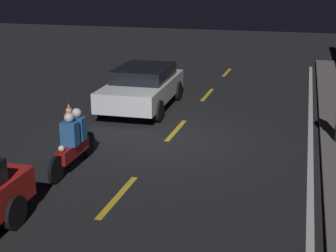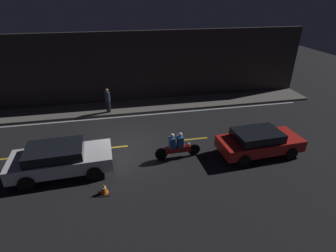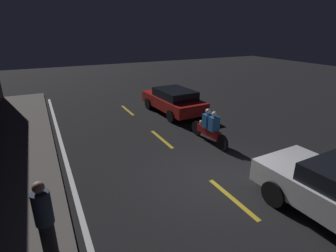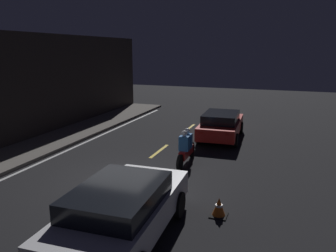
{
  "view_description": "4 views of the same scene",
  "coord_description": "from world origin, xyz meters",
  "views": [
    {
      "loc": [
        11.52,
        3.41,
        4.29
      ],
      "look_at": [
        0.87,
        0.3,
        0.74
      ],
      "focal_mm": 50.0,
      "sensor_mm": 36.0,
      "label": 1
    },
    {
      "loc": [
        -0.3,
        -12.23,
        7.41
      ],
      "look_at": [
        2.1,
        -0.55,
        1.27
      ],
      "focal_mm": 28.0,
      "sensor_mm": 36.0,
      "label": 2
    },
    {
      "loc": [
        -5.54,
        4.2,
        4.32
      ],
      "look_at": [
        2.87,
        0.02,
        0.8
      ],
      "focal_mm": 28.0,
      "sensor_mm": 36.0,
      "label": 3
    },
    {
      "loc": [
        -9.01,
        -5.02,
        4.26
      ],
      "look_at": [
        3.11,
        -0.55,
        1.24
      ],
      "focal_mm": 35.0,
      "sensor_mm": 36.0,
      "label": 4
    }
  ],
  "objects": [
    {
      "name": "taxi_red",
      "position": [
        6.45,
        -2.08,
        0.71
      ],
      "size": [
        4.22,
        2.02,
        1.31
      ],
      "rotation": [
        0.0,
        0.0,
        0.05
      ],
      "color": "red",
      "rests_on": "ground"
    },
    {
      "name": "lane_dash_c",
      "position": [
        -1.0,
        0.0,
        0.0
      ],
      "size": [
        2.0,
        0.14,
        0.01
      ],
      "color": "gold",
      "rests_on": "ground"
    },
    {
      "name": "sedan_white",
      "position": [
        -3.05,
        -1.73,
        0.77
      ],
      "size": [
        4.47,
        2.17,
        1.4
      ],
      "rotation": [
        0.0,
        0.0,
        0.04
      ],
      "color": "silver",
      "rests_on": "ground"
    },
    {
      "name": "ground_plane",
      "position": [
        0.0,
        0.0,
        0.0
      ],
      "size": [
        56.0,
        56.0,
        0.0
      ],
      "primitive_type": "plane",
      "color": "black"
    },
    {
      "name": "lane_dash_d",
      "position": [
        3.5,
        0.0,
        0.0
      ],
      "size": [
        2.0,
        0.14,
        0.01
      ],
      "color": "gold",
      "rests_on": "ground"
    },
    {
      "name": "lane_dash_e",
      "position": [
        8.0,
        0.0,
        0.0
      ],
      "size": [
        2.0,
        0.14,
        0.01
      ],
      "color": "gold",
      "rests_on": "ground"
    },
    {
      "name": "raised_curb",
      "position": [
        0.0,
        5.21,
        0.06
      ],
      "size": [
        28.0,
        2.35,
        0.13
      ],
      "color": "#605B56",
      "rests_on": "ground"
    },
    {
      "name": "motorcycle",
      "position": [
        2.34,
        -1.55,
        0.64
      ],
      "size": [
        2.31,
        0.38,
        1.38
      ],
      "rotation": [
        0.0,
        0.0,
        0.03
      ],
      "color": "black",
      "rests_on": "ground"
    },
    {
      "name": "traffic_cone_near",
      "position": [
        -1.19,
        -3.55,
        0.25
      ],
      "size": [
        0.45,
        0.45,
        0.51
      ],
      "color": "black",
      "rests_on": "ground"
    },
    {
      "name": "lane_solid_kerb",
      "position": [
        0.0,
        3.78,
        0.0
      ],
      "size": [
        25.2,
        0.14,
        0.01
      ],
      "color": "silver",
      "rests_on": "ground"
    }
  ]
}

